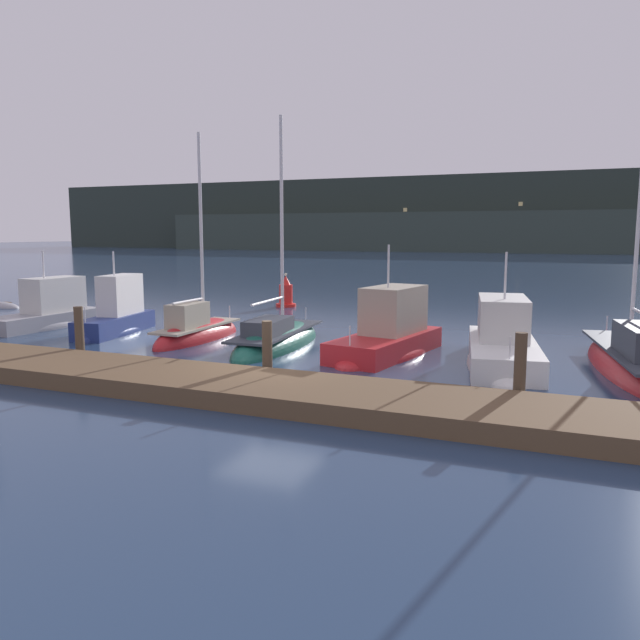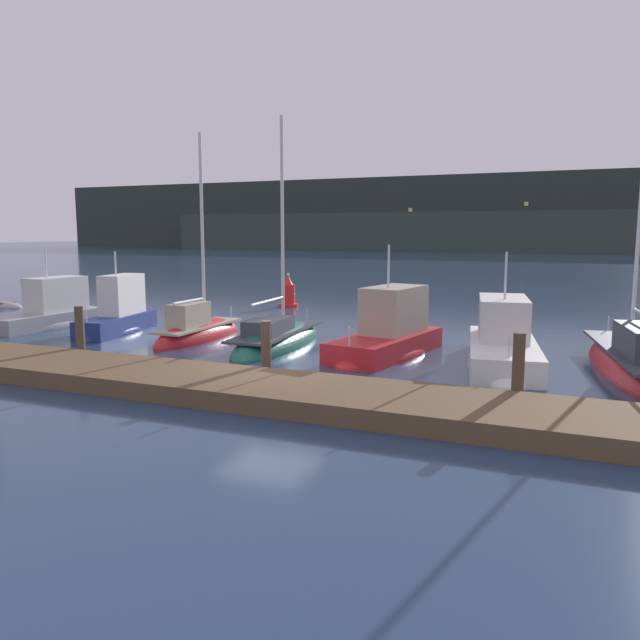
# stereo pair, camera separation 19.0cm
# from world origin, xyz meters

# --- Properties ---
(ground_plane) EXTENTS (400.00, 400.00, 0.00)m
(ground_plane) POSITION_xyz_m (0.00, 0.00, 0.00)
(ground_plane) COLOR navy
(dock) EXTENTS (35.24, 2.80, 0.45)m
(dock) POSITION_xyz_m (0.00, -1.81, 0.23)
(dock) COLOR brown
(dock) RESTS_ON ground
(mooring_pile_1) EXTENTS (0.28, 0.28, 1.75)m
(mooring_pile_1) POSITION_xyz_m (-6.58, -0.16, 0.88)
(mooring_pile_1) COLOR #4C3D2D
(mooring_pile_1) RESTS_ON ground
(mooring_pile_2) EXTENTS (0.28, 0.28, 1.67)m
(mooring_pile_2) POSITION_xyz_m (0.00, -0.16, 0.83)
(mooring_pile_2) COLOR #4C3D2D
(mooring_pile_2) RESTS_ON ground
(mooring_pile_3) EXTENTS (0.28, 0.28, 1.76)m
(mooring_pile_3) POSITION_xyz_m (6.58, -0.16, 0.88)
(mooring_pile_3) COLOR #4C3D2D
(mooring_pile_3) RESTS_ON ground
(motorboat_berth_1) EXTENTS (2.05, 5.78, 3.91)m
(motorboat_berth_1) POSITION_xyz_m (-13.30, 4.97, 0.34)
(motorboat_berth_1) COLOR gray
(motorboat_berth_1) RESTS_ON ground
(motorboat_berth_2) EXTENTS (2.18, 4.98, 3.88)m
(motorboat_berth_2) POSITION_xyz_m (-9.37, 4.77, 0.43)
(motorboat_berth_2) COLOR navy
(motorboat_berth_2) RESTS_ON ground
(sailboat_berth_3) EXTENTS (1.56, 5.33, 8.47)m
(sailboat_berth_3) POSITION_xyz_m (-5.51, 4.70, 0.15)
(sailboat_berth_3) COLOR red
(sailboat_berth_3) RESTS_ON ground
(sailboat_berth_4) EXTENTS (2.38, 6.79, 8.88)m
(sailboat_berth_4) POSITION_xyz_m (-2.10, 4.62, 0.09)
(sailboat_berth_4) COLOR #195647
(sailboat_berth_4) RESTS_ON ground
(motorboat_berth_5) EXTENTS (3.00, 5.99, 4.23)m
(motorboat_berth_5) POSITION_xyz_m (1.97, 4.70, 0.40)
(motorboat_berth_5) COLOR red
(motorboat_berth_5) RESTS_ON ground
(motorboat_berth_6) EXTENTS (3.22, 6.98, 4.06)m
(motorboat_berth_6) POSITION_xyz_m (5.67, 4.67, 0.34)
(motorboat_berth_6) COLOR white
(motorboat_berth_6) RESTS_ON ground
(sailboat_berth_7) EXTENTS (3.43, 8.67, 13.45)m
(sailboat_berth_7) POSITION_xyz_m (9.40, 4.97, 0.16)
(sailboat_berth_7) COLOR red
(sailboat_berth_7) RESTS_ON ground
(channel_buoy) EXTENTS (1.10, 1.10, 1.83)m
(channel_buoy) POSITION_xyz_m (-6.98, 15.55, 0.67)
(channel_buoy) COLOR red
(channel_buoy) RESTS_ON ground
(hillside_backdrop) EXTENTS (240.00, 23.00, 15.82)m
(hillside_backdrop) POSITION_xyz_m (-1.44, 122.87, 7.29)
(hillside_backdrop) COLOR #28332D
(hillside_backdrop) RESTS_ON ground
(rowboat_adrift) EXTENTS (2.99, 1.53, 0.56)m
(rowboat_adrift) POSITION_xyz_m (-21.15, 9.41, 0.00)
(rowboat_adrift) COLOR gray
(rowboat_adrift) RESTS_ON ground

